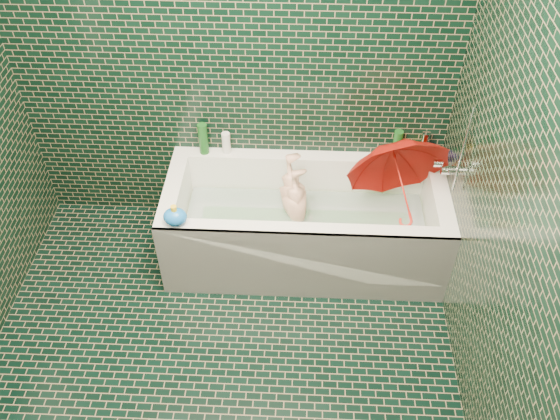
{
  "coord_description": "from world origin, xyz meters",
  "views": [
    {
      "loc": [
        0.42,
        -1.6,
        2.89
      ],
      "look_at": [
        0.3,
        0.82,
        0.57
      ],
      "focal_mm": 38.0,
      "sensor_mm": 36.0,
      "label": 1
    }
  ],
  "objects_px": {
    "bathtub": "(304,231)",
    "child": "(297,213)",
    "rubber_duck": "(412,150)",
    "umbrella": "(402,184)",
    "bath_toy": "(175,217)"
  },
  "relations": [
    {
      "from": "bathtub",
      "to": "rubber_duck",
      "type": "bearing_deg",
      "value": 28.77
    },
    {
      "from": "bathtub",
      "to": "bath_toy",
      "type": "height_order",
      "value": "bath_toy"
    },
    {
      "from": "bathtub",
      "to": "child",
      "type": "relative_size",
      "value": 2.13
    },
    {
      "from": "umbrella",
      "to": "rubber_duck",
      "type": "xyz_separation_m",
      "value": [
        0.1,
        0.35,
        -0.02
      ]
    },
    {
      "from": "umbrella",
      "to": "bath_toy",
      "type": "height_order",
      "value": "umbrella"
    },
    {
      "from": "rubber_duck",
      "to": "child",
      "type": "bearing_deg",
      "value": -165.84
    },
    {
      "from": "bath_toy",
      "to": "rubber_duck",
      "type": "bearing_deg",
      "value": 15.68
    },
    {
      "from": "bathtub",
      "to": "bath_toy",
      "type": "relative_size",
      "value": 11.39
    },
    {
      "from": "child",
      "to": "rubber_duck",
      "type": "xyz_separation_m",
      "value": [
        0.71,
        0.3,
        0.29
      ]
    },
    {
      "from": "bath_toy",
      "to": "umbrella",
      "type": "bearing_deg",
      "value": 3.78
    },
    {
      "from": "bathtub",
      "to": "rubber_duck",
      "type": "distance_m",
      "value": 0.84
    },
    {
      "from": "umbrella",
      "to": "bath_toy",
      "type": "relative_size",
      "value": 3.98
    },
    {
      "from": "child",
      "to": "bath_toy",
      "type": "height_order",
      "value": "bath_toy"
    },
    {
      "from": "bathtub",
      "to": "umbrella",
      "type": "xyz_separation_m",
      "value": [
        0.55,
        0.01,
        0.41
      ]
    },
    {
      "from": "rubber_duck",
      "to": "bath_toy",
      "type": "xyz_separation_m",
      "value": [
        -1.38,
        -0.67,
        0.01
      ]
    }
  ]
}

